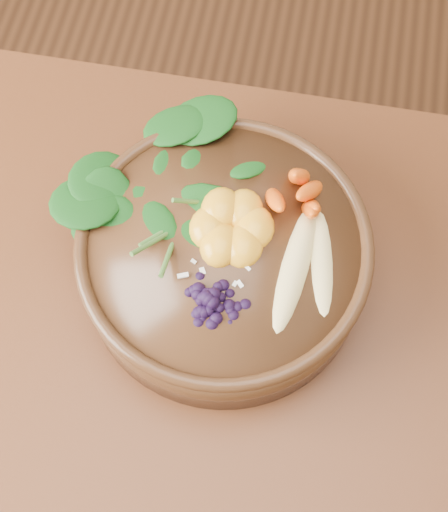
{
  "coord_description": "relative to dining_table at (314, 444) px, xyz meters",
  "views": [
    {
      "loc": [
        -0.08,
        -0.17,
        1.55
      ],
      "look_at": [
        -0.14,
        0.17,
        0.8
      ],
      "focal_mm": 50.0,
      "sensor_mm": 36.0,
      "label": 1
    }
  ],
  "objects": [
    {
      "name": "kale_heap",
      "position": [
        -0.18,
        0.24,
        0.21
      ],
      "size": [
        0.24,
        0.22,
        0.05
      ],
      "primitive_type": null,
      "rotation": [
        0.0,
        0.0,
        -0.14
      ],
      "color": "#124A13",
      "rests_on": "stoneware_bowl"
    },
    {
      "name": "mandarin_cluster",
      "position": [
        -0.14,
        0.19,
        0.2
      ],
      "size": [
        0.11,
        0.12,
        0.04
      ],
      "primitive_type": null,
      "rotation": [
        0.0,
        0.0,
        -0.14
      ],
      "color": "orange",
      "rests_on": "stoneware_bowl"
    },
    {
      "name": "coconut_flakes",
      "position": [
        -0.14,
        0.14,
        0.19
      ],
      "size": [
        0.12,
        0.09,
        0.01
      ],
      "primitive_type": null,
      "rotation": [
        0.0,
        0.0,
        -0.14
      ],
      "color": "white",
      "rests_on": "stoneware_bowl"
    },
    {
      "name": "stoneware_bowl",
      "position": [
        -0.14,
        0.17,
        0.14
      ],
      "size": [
        0.38,
        0.38,
        0.09
      ],
      "primitive_type": "cylinder",
      "rotation": [
        0.0,
        0.0,
        -0.14
      ],
      "color": "#3E2513",
      "rests_on": "dining_table"
    },
    {
      "name": "banana_halves",
      "position": [
        -0.05,
        0.16,
        0.2
      ],
      "size": [
        0.08,
        0.18,
        0.03
      ],
      "rotation": [
        0.0,
        0.0,
        -0.14
      ],
      "color": "#E0CC84",
      "rests_on": "stoneware_bowl"
    },
    {
      "name": "blueberry_pile",
      "position": [
        -0.15,
        0.1,
        0.21
      ],
      "size": [
        0.17,
        0.14,
        0.05
      ],
      "primitive_type": null,
      "rotation": [
        0.0,
        0.0,
        -0.14
      ],
      "color": "black",
      "rests_on": "stoneware_bowl"
    },
    {
      "name": "dining_table",
      "position": [
        0.0,
        0.0,
        0.0
      ],
      "size": [
        1.6,
        0.9,
        0.75
      ],
      "color": "#331C0C",
      "rests_on": "ground"
    },
    {
      "name": "carrot_cluster",
      "position": [
        -0.07,
        0.25,
        0.23
      ],
      "size": [
        0.08,
        0.08,
        0.09
      ],
      "primitive_type": null,
      "rotation": [
        0.0,
        0.0,
        -0.14
      ],
      "color": "#F35B13",
      "rests_on": "stoneware_bowl"
    },
    {
      "name": "ground",
      "position": [
        0.0,
        0.0,
        -0.66
      ],
      "size": [
        4.0,
        4.0,
        0.0
      ],
      "primitive_type": "plane",
      "color": "#381E0F",
      "rests_on": "ground"
    }
  ]
}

